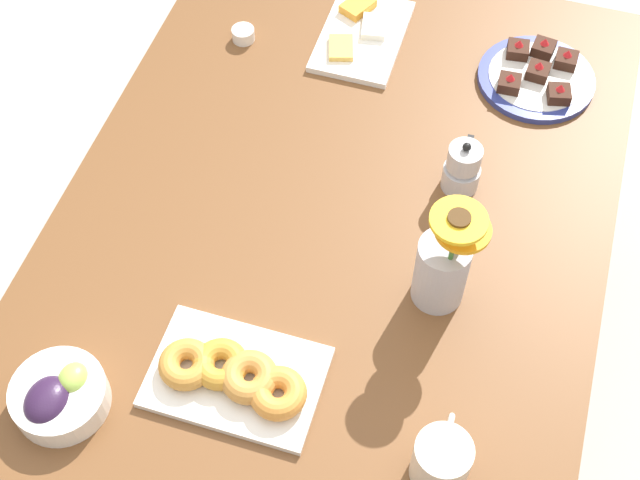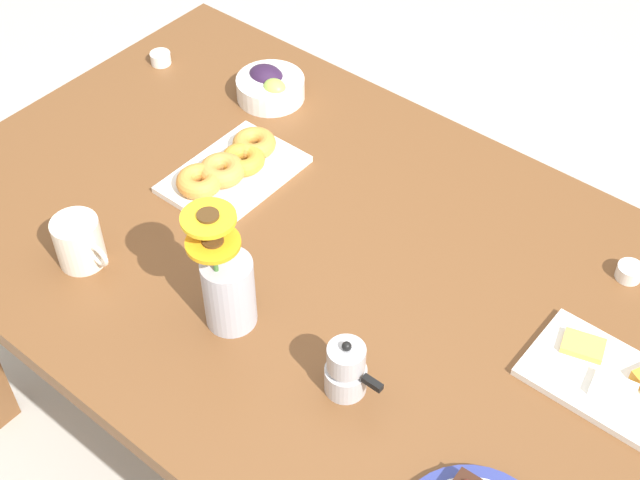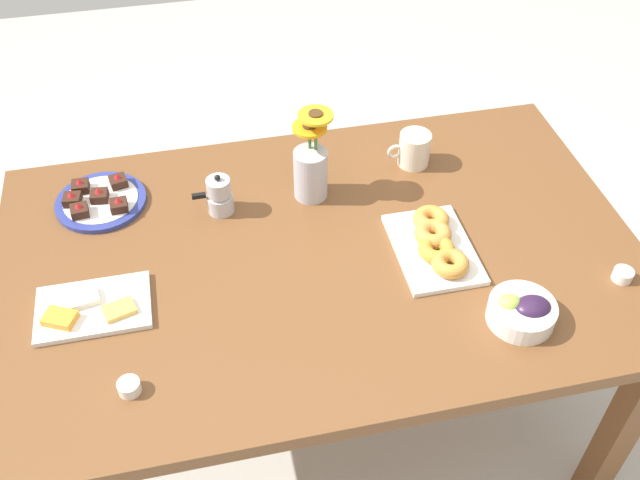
% 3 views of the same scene
% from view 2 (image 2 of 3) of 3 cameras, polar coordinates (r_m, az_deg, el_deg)
% --- Properties ---
extents(ground_plane, '(6.00, 6.00, 0.00)m').
position_cam_2_polar(ground_plane, '(2.28, 0.00, -13.83)').
color(ground_plane, '#B7B2A8').
extents(dining_table, '(1.60, 1.00, 0.74)m').
position_cam_2_polar(dining_table, '(1.74, 0.00, -2.87)').
color(dining_table, brown).
rests_on(dining_table, ground_plane).
extents(coffee_mug, '(0.12, 0.09, 0.10)m').
position_cam_2_polar(coffee_mug, '(1.69, -15.17, -0.10)').
color(coffee_mug, silver).
rests_on(coffee_mug, dining_table).
extents(grape_bowl, '(0.15, 0.15, 0.07)m').
position_cam_2_polar(grape_bowl, '(2.03, -3.22, 9.81)').
color(grape_bowl, white).
rests_on(grape_bowl, dining_table).
extents(cheese_platter, '(0.26, 0.17, 0.03)m').
position_cam_2_polar(cheese_platter, '(1.56, 18.02, -8.47)').
color(cheese_platter, white).
rests_on(cheese_platter, dining_table).
extents(croissant_platter, '(0.19, 0.28, 0.05)m').
position_cam_2_polar(croissant_platter, '(1.83, -5.73, 4.62)').
color(croissant_platter, white).
rests_on(croissant_platter, dining_table).
extents(jam_cup_honey, '(0.05, 0.05, 0.03)m').
position_cam_2_polar(jam_cup_honey, '(2.18, -10.17, 11.41)').
color(jam_cup_honey, white).
rests_on(jam_cup_honey, dining_table).
extents(jam_cup_berry, '(0.05, 0.05, 0.03)m').
position_cam_2_polar(jam_cup_berry, '(1.73, 19.20, -1.91)').
color(jam_cup_berry, white).
rests_on(jam_cup_berry, dining_table).
extents(flower_vase, '(0.11, 0.11, 0.26)m').
position_cam_2_polar(flower_vase, '(1.52, -5.97, -2.92)').
color(flower_vase, '#B2B2BC').
rests_on(flower_vase, dining_table).
extents(moka_pot, '(0.11, 0.07, 0.12)m').
position_cam_2_polar(moka_pot, '(1.45, 1.68, -8.31)').
color(moka_pot, '#B7B7BC').
rests_on(moka_pot, dining_table).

